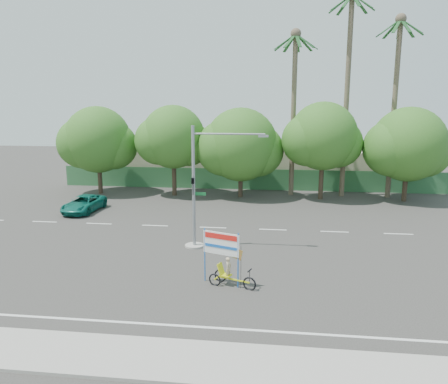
# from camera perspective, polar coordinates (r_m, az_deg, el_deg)

# --- Properties ---
(ground) EXTENTS (120.00, 120.00, 0.00)m
(ground) POSITION_cam_1_polar(r_m,az_deg,el_deg) (21.67, 0.72, -10.73)
(ground) COLOR #33302D
(ground) RESTS_ON ground
(sidewalk_near) EXTENTS (50.00, 2.40, 0.12)m
(sidewalk_near) POSITION_cam_1_polar(r_m,az_deg,el_deg) (15.03, -2.64, -21.34)
(sidewalk_near) COLOR gray
(sidewalk_near) RESTS_ON ground
(fence) EXTENTS (38.00, 0.08, 2.00)m
(fence) POSITION_cam_1_polar(r_m,az_deg,el_deg) (42.11, 3.92, 1.66)
(fence) COLOR #336B3D
(fence) RESTS_ON ground
(building_left) EXTENTS (12.00, 8.00, 4.00)m
(building_left) POSITION_cam_1_polar(r_m,az_deg,el_deg) (47.92, -7.81, 3.99)
(building_left) COLOR beige
(building_left) RESTS_ON ground
(building_right) EXTENTS (14.00, 8.00, 3.60)m
(building_right) POSITION_cam_1_polar(r_m,az_deg,el_deg) (46.74, 14.10, 3.32)
(building_right) COLOR beige
(building_right) RESTS_ON ground
(tree_far_left) EXTENTS (7.14, 6.00, 7.96)m
(tree_far_left) POSITION_cam_1_polar(r_m,az_deg,el_deg) (41.40, -16.21, 6.31)
(tree_far_left) COLOR #473828
(tree_far_left) RESTS_ON ground
(tree_left) EXTENTS (6.66, 5.60, 8.07)m
(tree_left) POSITION_cam_1_polar(r_m,az_deg,el_deg) (39.16, -6.70, 6.85)
(tree_left) COLOR #473828
(tree_left) RESTS_ON ground
(tree_center) EXTENTS (7.62, 6.40, 7.85)m
(tree_center) POSITION_cam_1_polar(r_m,az_deg,el_deg) (38.25, 2.12, 5.92)
(tree_center) COLOR #473828
(tree_center) RESTS_ON ground
(tree_right) EXTENTS (6.90, 5.80, 8.36)m
(tree_right) POSITION_cam_1_polar(r_m,az_deg,el_deg) (38.24, 12.73, 6.81)
(tree_right) COLOR #473828
(tree_right) RESTS_ON ground
(tree_far_right) EXTENTS (7.38, 6.20, 7.94)m
(tree_far_right) POSITION_cam_1_polar(r_m,az_deg,el_deg) (39.60, 22.85, 5.48)
(tree_far_right) COLOR #473828
(tree_far_right) RESTS_ON ground
(palm_tall) EXTENTS (3.73, 3.79, 17.45)m
(palm_tall) POSITION_cam_1_polar(r_m,az_deg,el_deg) (39.92, 15.87, 14.36)
(palm_tall) COLOR #70604C
(palm_tall) RESTS_ON ground
(palm_mid) EXTENTS (3.73, 3.79, 15.45)m
(palm_mid) POSITION_cam_1_polar(r_m,az_deg,el_deg) (40.65, 21.50, 12.44)
(palm_mid) COLOR #70604C
(palm_mid) RESTS_ON ground
(palm_short) EXTENTS (3.73, 3.79, 14.45)m
(palm_short) POSITION_cam_1_polar(r_m,az_deg,el_deg) (39.46, 9.12, 12.35)
(palm_short) COLOR #70604C
(palm_short) RESTS_ON ground
(traffic_signal) EXTENTS (4.72, 1.10, 7.00)m
(traffic_signal) POSITION_cam_1_polar(r_m,az_deg,el_deg) (24.88, -3.29, -0.76)
(traffic_signal) COLOR gray
(traffic_signal) RESTS_ON ground
(trike_billboard) EXTENTS (2.52, 1.16, 2.61)m
(trike_billboard) POSITION_cam_1_polar(r_m,az_deg,el_deg) (20.12, 0.27, -9.30)
(trike_billboard) COLOR black
(trike_billboard) RESTS_ON ground
(pickup_truck) EXTENTS (2.29, 4.56, 1.24)m
(pickup_truck) POSITION_cam_1_polar(r_m,az_deg,el_deg) (35.20, -17.84, -1.48)
(pickup_truck) COLOR #0E6555
(pickup_truck) RESTS_ON ground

